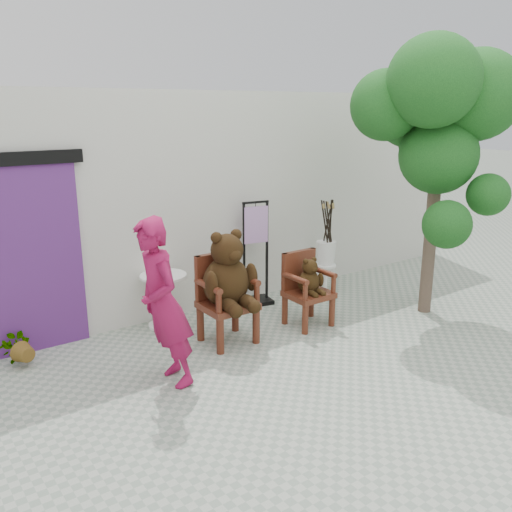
# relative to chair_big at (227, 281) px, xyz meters

# --- Properties ---
(ground_plane) EXTENTS (60.00, 60.00, 0.00)m
(ground_plane) POSITION_rel_chair_big_xyz_m (1.04, -1.46, -0.78)
(ground_plane) COLOR #989F8F
(ground_plane) RESTS_ON ground
(back_wall) EXTENTS (9.00, 1.00, 3.00)m
(back_wall) POSITION_rel_chair_big_xyz_m (1.04, 1.64, 0.72)
(back_wall) COLOR silver
(back_wall) RESTS_ON ground
(doorway) EXTENTS (1.40, 0.11, 2.33)m
(doorway) POSITION_rel_chair_big_xyz_m (-1.96, 1.12, 0.38)
(doorway) COLOR #56246D
(doorway) RESTS_ON ground
(chair_big) EXTENTS (0.69, 0.74, 1.40)m
(chair_big) POSITION_rel_chair_big_xyz_m (0.00, 0.00, 0.00)
(chair_big) COLOR #451B0E
(chair_big) RESTS_ON ground
(chair_small) EXTENTS (0.55, 0.51, 0.97)m
(chair_small) POSITION_rel_chair_big_xyz_m (1.15, -0.13, -0.21)
(chair_small) COLOR #451B0E
(chair_small) RESTS_ON ground
(person) EXTENTS (0.45, 0.66, 1.78)m
(person) POSITION_rel_chair_big_xyz_m (-1.09, -0.53, 0.11)
(person) COLOR maroon
(person) RESTS_ON ground
(cafe_table) EXTENTS (0.60, 0.60, 0.70)m
(cafe_table) POSITION_rel_chair_big_xyz_m (-0.41, 0.89, -0.34)
(cafe_table) COLOR white
(cafe_table) RESTS_ON ground
(display_stand) EXTENTS (0.51, 0.43, 1.51)m
(display_stand) POSITION_rel_chair_big_xyz_m (1.05, 0.89, -0.20)
(display_stand) COLOR black
(display_stand) RESTS_ON ground
(stool_bucket) EXTENTS (0.32, 0.32, 1.45)m
(stool_bucket) POSITION_rel_chair_big_xyz_m (2.21, 0.66, -0.14)
(stool_bucket) COLOR white
(stool_bucket) RESTS_ON ground
(tree) EXTENTS (1.92, 1.92, 3.65)m
(tree) POSITION_rel_chair_big_xyz_m (2.77, -0.72, 1.89)
(tree) COLOR #433328
(tree) RESTS_ON ground
(potted_plant) EXTENTS (0.44, 0.41, 0.41)m
(potted_plant) POSITION_rel_chair_big_xyz_m (-2.22, 0.84, -0.58)
(potted_plant) COLOR #0F3913
(potted_plant) RESTS_ON ground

